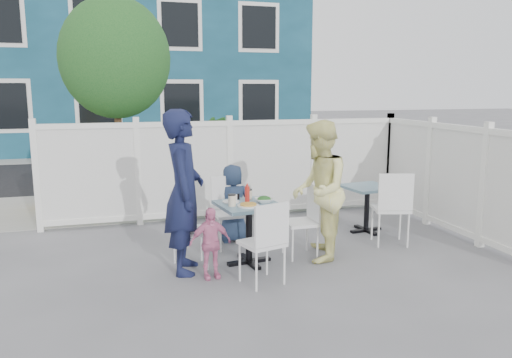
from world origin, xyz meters
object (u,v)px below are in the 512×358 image
object	(u,v)px
spare_table	(367,196)
man	(184,192)
boy	(233,203)
chair_back	(229,206)
woman	(319,191)
chair_left	(183,225)
chair_near	(266,237)
main_table	(249,217)
utility_cabinet	(60,170)
chair_right	(306,216)
toddler	(210,243)

from	to	relation	value
spare_table	man	size ratio (longest dim) A/B	0.39
spare_table	boy	size ratio (longest dim) A/B	0.68
chair_back	woman	distance (m)	1.30
chair_left	chair_back	bearing A→B (deg)	132.84
chair_left	man	bearing A→B (deg)	-1.25
man	woman	distance (m)	1.65
spare_table	chair_near	xyz separation A→B (m)	(-2.05, -1.58, 0.00)
main_table	woman	bearing A→B (deg)	-4.77
chair_back	woman	size ratio (longest dim) A/B	0.54
main_table	utility_cabinet	bearing A→B (deg)	123.31
utility_cabinet	chair_right	bearing A→B (deg)	-49.29
chair_left	chair_right	xyz separation A→B (m)	(1.55, 0.01, -0.00)
chair_left	toddler	xyz separation A→B (m)	(0.24, -0.41, -0.12)
man	chair_right	bearing A→B (deg)	-74.52
utility_cabinet	woman	size ratio (longest dim) A/B	0.78
utility_cabinet	spare_table	xyz separation A→B (m)	(4.52, -2.92, -0.14)
utility_cabinet	main_table	distance (m)	4.51
chair_right	man	xyz separation A→B (m)	(-1.55, -0.12, 0.42)
chair_right	toddler	xyz separation A→B (m)	(-1.31, -0.42, -0.12)
main_table	chair_back	bearing A→B (deg)	95.63
main_table	man	xyz separation A→B (m)	(-0.78, -0.04, 0.36)
man	woman	xyz separation A→B (m)	(1.65, -0.03, -0.07)
chair_left	man	size ratio (longest dim) A/B	0.48
chair_right	chair_near	bearing A→B (deg)	135.35
chair_right	chair_near	xyz separation A→B (m)	(-0.77, -0.80, 0.02)
utility_cabinet	toddler	xyz separation A→B (m)	(1.94, -4.12, -0.27)
chair_right	woman	xyz separation A→B (m)	(0.10, -0.15, 0.34)
chair_right	spare_table	bearing A→B (deg)	-59.29
chair_near	toddler	size ratio (longest dim) A/B	1.14
utility_cabinet	man	size ratio (longest dim) A/B	0.72
boy	toddler	xyz separation A→B (m)	(-0.56, -1.26, -0.14)
utility_cabinet	boy	world-z (taller)	utility_cabinet
main_table	chair_back	size ratio (longest dim) A/B	0.85
utility_cabinet	chair_back	distance (m)	3.85
chair_back	toddler	world-z (taller)	chair_back
boy	chair_right	bearing A→B (deg)	129.26
utility_cabinet	man	world-z (taller)	man
chair_right	chair_near	world-z (taller)	chair_near
spare_table	chair_left	bearing A→B (deg)	-164.41
main_table	toddler	size ratio (longest dim) A/B	0.98
toddler	utility_cabinet	bearing A→B (deg)	109.58
chair_back	woman	bearing A→B (deg)	135.84
main_table	chair_left	size ratio (longest dim) A/B	0.88
main_table	spare_table	size ratio (longest dim) A/B	1.08
chair_right	toddler	bearing A→B (deg)	107.23
main_table	chair_near	xyz separation A→B (m)	(-0.01, -0.72, -0.04)
main_table	spare_table	xyz separation A→B (m)	(2.04, 0.85, -0.04)
chair_left	man	xyz separation A→B (m)	(0.00, -0.11, 0.42)
spare_table	chair_left	world-z (taller)	chair_left
chair_right	woman	size ratio (longest dim) A/B	0.52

